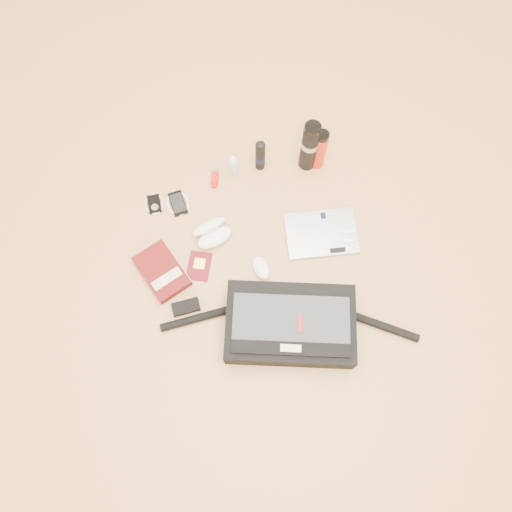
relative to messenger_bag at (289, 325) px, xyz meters
name	(u,v)px	position (x,y,z in m)	size (l,w,h in m)	color
ground	(267,274)	(-0.02, 0.24, -0.06)	(4.00, 4.00, 0.00)	#BA834D
messenger_bag	(289,325)	(0.00, 0.00, 0.00)	(0.98, 0.44, 0.14)	black
laptop	(322,234)	(0.25, 0.35, -0.05)	(0.32, 0.25, 0.03)	#A7A7A9
book	(162,271)	(-0.44, 0.35, -0.04)	(0.22, 0.27, 0.04)	#4C0B0A
passport	(199,266)	(-0.29, 0.34, -0.06)	(0.13, 0.15, 0.01)	#550711
mouse	(261,268)	(-0.04, 0.27, -0.05)	(0.08, 0.11, 0.03)	white
sunglasses_case	(212,232)	(-0.20, 0.47, -0.03)	(0.18, 0.17, 0.09)	white
ipod	(154,204)	(-0.41, 0.67, -0.06)	(0.08, 0.09, 0.01)	black
phone	(178,203)	(-0.32, 0.65, -0.06)	(0.10, 0.12, 0.01)	black
inhaler	(215,178)	(-0.13, 0.72, -0.05)	(0.05, 0.10, 0.03)	#B01209
spray_bottle	(233,166)	(-0.04, 0.73, -0.01)	(0.04, 0.04, 0.13)	#9DC4DC
aerosol_can	(260,155)	(0.08, 0.74, 0.03)	(0.05, 0.05, 0.18)	black
thermos_black	(310,146)	(0.28, 0.70, 0.08)	(0.09, 0.09, 0.28)	black
thermos_red	(320,150)	(0.33, 0.69, 0.05)	(0.08, 0.08, 0.23)	#B22212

